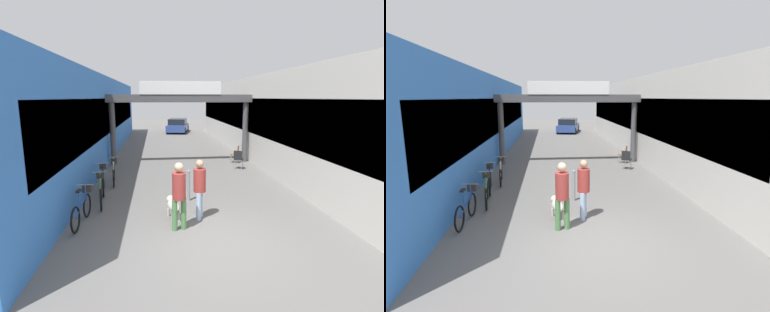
% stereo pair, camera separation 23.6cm
% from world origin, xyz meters
% --- Properties ---
extents(ground_plane, '(80.00, 80.00, 0.00)m').
position_xyz_m(ground_plane, '(0.00, 0.00, 0.00)').
color(ground_plane, '#605E5B').
extents(storefront_left, '(3.00, 26.00, 4.35)m').
position_xyz_m(storefront_left, '(-5.09, 11.00, 2.18)').
color(storefront_left, blue).
rests_on(storefront_left, ground_plane).
extents(storefront_right, '(3.00, 26.00, 4.35)m').
position_xyz_m(storefront_right, '(5.09, 11.00, 2.18)').
color(storefront_right, beige).
rests_on(storefront_right, ground_plane).
extents(arcade_sign_gateway, '(7.40, 0.47, 4.09)m').
position_xyz_m(arcade_sign_gateway, '(0.00, 8.67, 2.91)').
color(arcade_sign_gateway, '#4C4C4F').
rests_on(arcade_sign_gateway, ground_plane).
extents(pedestrian_with_dog, '(0.42, 0.42, 1.75)m').
position_xyz_m(pedestrian_with_dog, '(-0.69, 0.81, 1.00)').
color(pedestrian_with_dog, '#4C7F47').
rests_on(pedestrian_with_dog, ground_plane).
extents(pedestrian_companion, '(0.43, 0.43, 1.66)m').
position_xyz_m(pedestrian_companion, '(-0.08, 1.48, 0.95)').
color(pedestrian_companion, '#A5BFE0').
rests_on(pedestrian_companion, ground_plane).
extents(dog_on_leash, '(0.46, 0.80, 0.56)m').
position_xyz_m(dog_on_leash, '(-0.81, 1.61, 0.35)').
color(dog_on_leash, beige).
rests_on(dog_on_leash, ground_plane).
extents(bicycle_blue_nearest, '(0.46, 1.69, 0.98)m').
position_xyz_m(bicycle_blue_nearest, '(-3.22, 1.55, 0.44)').
color(bicycle_blue_nearest, black).
rests_on(bicycle_blue_nearest, ground_plane).
extents(bicycle_green_second, '(0.47, 1.67, 0.98)m').
position_xyz_m(bicycle_green_second, '(-3.00, 2.98, 0.44)').
color(bicycle_green_second, black).
rests_on(bicycle_green_second, ground_plane).
extents(bicycle_black_third, '(0.46, 1.68, 0.98)m').
position_xyz_m(bicycle_black_third, '(-3.14, 4.32, 0.44)').
color(bicycle_black_third, black).
rests_on(bicycle_black_third, ground_plane).
extents(bicycle_silver_farthest, '(0.46, 1.68, 0.98)m').
position_xyz_m(bicycle_silver_farthest, '(-2.92, 5.42, 0.44)').
color(bicycle_silver_farthest, black).
rests_on(bicycle_silver_farthest, ground_plane).
extents(bollard_post_metal, '(0.10, 0.10, 1.03)m').
position_xyz_m(bollard_post_metal, '(-0.22, 2.95, 0.52)').
color(bollard_post_metal, gray).
rests_on(bollard_post_metal, ground_plane).
extents(cafe_chair_black_nearer, '(0.54, 0.54, 0.89)m').
position_xyz_m(cafe_chair_black_nearer, '(2.56, 7.02, 0.54)').
color(cafe_chair_black_nearer, gray).
rests_on(cafe_chair_black_nearer, ground_plane).
extents(cafe_chair_wood_farther, '(0.53, 0.53, 0.89)m').
position_xyz_m(cafe_chair_wood_farther, '(2.81, 8.38, 0.54)').
color(cafe_chair_wood_farther, gray).
rests_on(cafe_chair_wood_farther, ground_plane).
extents(parked_car_blue, '(2.50, 4.26, 1.33)m').
position_xyz_m(parked_car_blue, '(0.85, 22.50, 0.64)').
color(parked_car_blue, '#2D478C').
rests_on(parked_car_blue, ground_plane).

